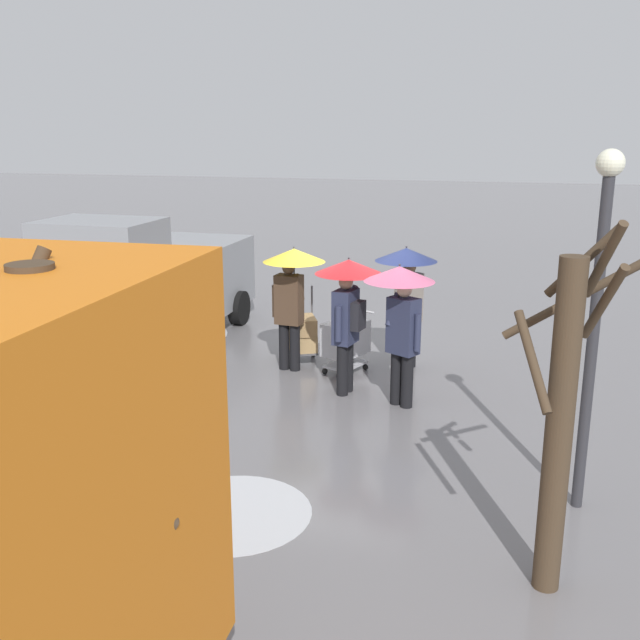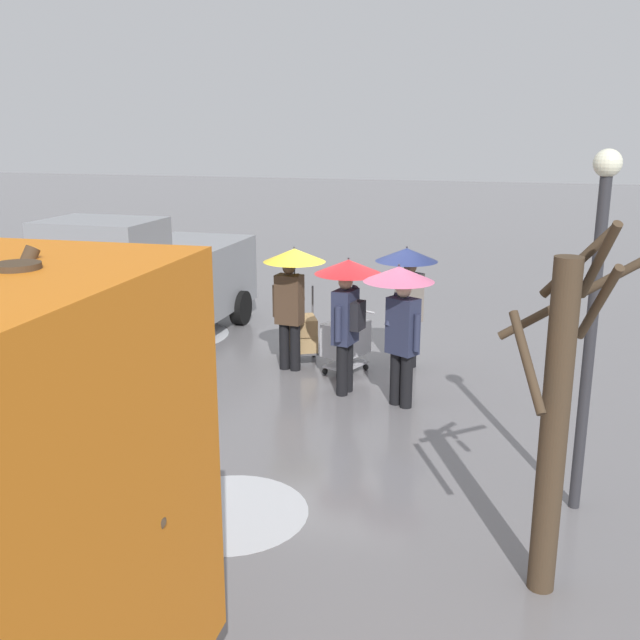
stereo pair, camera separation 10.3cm
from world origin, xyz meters
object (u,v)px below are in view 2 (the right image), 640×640
(pedestrian_white_side, at_px, (408,279))
(bare_tree_near, at_px, (557,412))
(cargo_van_parked_right, at_px, (153,285))
(pedestrian_pink_side, at_px, (292,280))
(street_lamp, at_px, (594,298))
(hand_dolly_boxes, at_px, (303,334))
(pedestrian_black_side, at_px, (400,302))
(shopping_cart_vendor, at_px, (346,340))
(bare_tree_far, at_px, (40,538))
(pedestrian_far_side, at_px, (347,295))

(pedestrian_white_side, distance_m, bare_tree_near, 6.20)
(cargo_van_parked_right, xyz_separation_m, bare_tree_near, (-6.96, 5.94, 0.52))
(pedestrian_pink_side, xyz_separation_m, street_lamp, (-4.39, 3.65, 0.79))
(cargo_van_parked_right, relative_size, hand_dolly_boxes, 4.07)
(pedestrian_black_side, height_order, pedestrian_white_side, same)
(shopping_cart_vendor, xyz_separation_m, pedestrian_black_side, (-1.10, 1.26, 1.02))
(hand_dolly_boxes, bearing_deg, bare_tree_far, 97.31)
(pedestrian_black_side, distance_m, bare_tree_far, 7.30)
(shopping_cart_vendor, height_order, street_lamp, street_lamp)
(pedestrian_black_side, relative_size, pedestrian_far_side, 1.00)
(shopping_cart_vendor, distance_m, pedestrian_pink_side, 1.36)
(cargo_van_parked_right, distance_m, pedestrian_black_side, 5.30)
(hand_dolly_boxes, xyz_separation_m, pedestrian_white_side, (-1.81, -0.10, 1.08))
(shopping_cart_vendor, relative_size, pedestrian_white_side, 0.49)
(bare_tree_far, height_order, street_lamp, street_lamp)
(bare_tree_near, relative_size, bare_tree_far, 0.93)
(hand_dolly_boxes, bearing_deg, street_lamp, 136.51)
(shopping_cart_vendor, height_order, pedestrian_white_side, pedestrian_white_side)
(pedestrian_far_side, distance_m, street_lamp, 4.39)
(pedestrian_far_side, bearing_deg, street_lamp, 138.80)
(shopping_cart_vendor, distance_m, pedestrian_white_side, 1.46)
(pedestrian_pink_side, height_order, pedestrian_black_side, same)
(shopping_cart_vendor, bearing_deg, pedestrian_pink_side, 7.54)
(pedestrian_black_side, relative_size, street_lamp, 0.56)
(pedestrian_pink_side, relative_size, pedestrian_white_side, 1.00)
(bare_tree_far, relative_size, street_lamp, 0.94)
(pedestrian_black_side, bearing_deg, pedestrian_white_side, -84.89)
(hand_dolly_boxes, distance_m, pedestrian_pink_side, 1.18)
(bare_tree_near, xyz_separation_m, bare_tree_far, (2.84, 3.14, 0.19))
(pedestrian_far_side, xyz_separation_m, bare_tree_far, (-0.04, 7.57, 0.32))
(pedestrian_pink_side, relative_size, pedestrian_far_side, 1.00)
(pedestrian_pink_side, height_order, street_lamp, street_lamp)
(bare_tree_far, bearing_deg, hand_dolly_boxes, -82.69)
(shopping_cart_vendor, bearing_deg, pedestrian_far_side, 104.33)
(shopping_cart_vendor, bearing_deg, bare_tree_near, 120.14)
(hand_dolly_boxes, relative_size, bare_tree_near, 0.39)
(bare_tree_near, bearing_deg, hand_dolly_boxes, -55.16)
(cargo_van_parked_right, relative_size, pedestrian_black_side, 2.49)
(street_lamp, bearing_deg, hand_dolly_boxes, -43.49)
(pedestrian_white_side, bearing_deg, cargo_van_parked_right, -1.51)
(pedestrian_far_side, bearing_deg, pedestrian_white_side, -117.32)
(shopping_cart_vendor, height_order, pedestrian_far_side, pedestrian_far_side)
(street_lamp, bearing_deg, pedestrian_black_side, -46.60)
(street_lamp, bearing_deg, bare_tree_near, 76.69)
(pedestrian_pink_side, bearing_deg, hand_dolly_boxes, -94.49)
(pedestrian_pink_side, distance_m, street_lamp, 5.76)
(hand_dolly_boxes, distance_m, bare_tree_far, 9.03)
(shopping_cart_vendor, bearing_deg, pedestrian_black_side, 131.35)
(cargo_van_parked_right, relative_size, bare_tree_far, 1.47)
(pedestrian_pink_side, bearing_deg, bare_tree_far, 97.97)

